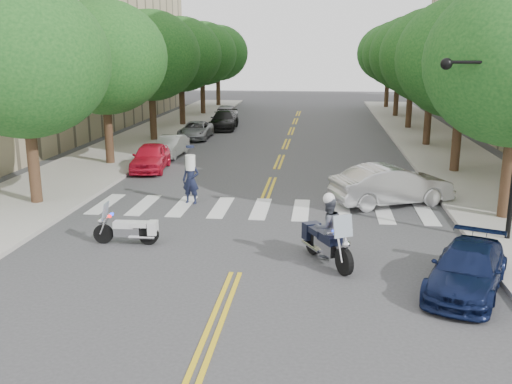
% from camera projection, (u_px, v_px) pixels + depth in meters
% --- Properties ---
extents(ground, '(140.00, 140.00, 0.00)m').
position_uv_depth(ground, '(236.00, 273.00, 15.67)').
color(ground, '#38383A').
rests_on(ground, ground).
extents(sidewalk_left, '(5.00, 60.00, 0.15)m').
position_uv_depth(sidewalk_left, '(144.00, 140.00, 37.91)').
color(sidewalk_left, '#9E9991').
rests_on(sidewalk_left, ground).
extents(sidewalk_right, '(5.00, 60.00, 0.15)m').
position_uv_depth(sidewalk_right, '(437.00, 146.00, 35.79)').
color(sidewalk_right, '#9E9991').
rests_on(sidewalk_right, ground).
extents(tree_l_0, '(6.40, 6.40, 8.45)m').
position_uv_depth(tree_l_0, '(24.00, 61.00, 21.08)').
color(tree_l_0, '#382316').
rests_on(tree_l_0, ground).
extents(tree_l_1, '(6.40, 6.40, 8.45)m').
position_uv_depth(tree_l_1, '(104.00, 58.00, 28.78)').
color(tree_l_1, '#382316').
rests_on(tree_l_1, ground).
extents(tree_l_2, '(6.40, 6.40, 8.45)m').
position_uv_depth(tree_l_2, '(150.00, 56.00, 36.49)').
color(tree_l_2, '#382316').
rests_on(tree_l_2, ground).
extents(tree_l_3, '(6.40, 6.40, 8.45)m').
position_uv_depth(tree_l_3, '(181.00, 55.00, 44.20)').
color(tree_l_3, '#382316').
rests_on(tree_l_3, ground).
extents(tree_l_4, '(6.40, 6.40, 8.45)m').
position_uv_depth(tree_l_4, '(202.00, 54.00, 51.90)').
color(tree_l_4, '#382316').
rests_on(tree_l_4, ground).
extents(tree_l_5, '(6.40, 6.40, 8.45)m').
position_uv_depth(tree_l_5, '(218.00, 53.00, 59.61)').
color(tree_l_5, '#382316').
rests_on(tree_l_5, ground).
extents(tree_r_1, '(6.40, 6.40, 8.45)m').
position_uv_depth(tree_r_1, '(464.00, 58.00, 26.82)').
color(tree_r_1, '#382316').
rests_on(tree_r_1, ground).
extents(tree_r_2, '(6.40, 6.40, 8.45)m').
position_uv_depth(tree_r_2, '(432.00, 56.00, 34.53)').
color(tree_r_2, '#382316').
rests_on(tree_r_2, ground).
extents(tree_r_3, '(6.40, 6.40, 8.45)m').
position_uv_depth(tree_r_3, '(413.00, 55.00, 42.24)').
color(tree_r_3, '#382316').
rests_on(tree_r_3, ground).
extents(tree_r_4, '(6.40, 6.40, 8.45)m').
position_uv_depth(tree_r_4, '(399.00, 54.00, 49.94)').
color(tree_r_4, '#382316').
rests_on(tree_r_4, ground).
extents(tree_r_5, '(6.40, 6.40, 8.45)m').
position_uv_depth(tree_r_5, '(389.00, 53.00, 57.65)').
color(tree_r_5, '#382316').
rests_on(tree_r_5, ground).
extents(traffic_signal_pole, '(2.82, 0.42, 6.00)m').
position_uv_depth(traffic_signal_pole, '(503.00, 126.00, 17.27)').
color(traffic_signal_pole, black).
rests_on(traffic_signal_pole, ground).
extents(motorcycle_police, '(1.48, 2.36, 2.08)m').
position_uv_depth(motorcycle_police, '(327.00, 232.00, 16.23)').
color(motorcycle_police, black).
rests_on(motorcycle_police, ground).
extents(motorcycle_parked, '(2.08, 0.51, 1.34)m').
position_uv_depth(motorcycle_parked, '(132.00, 230.00, 17.89)').
color(motorcycle_parked, black).
rests_on(motorcycle_parked, ground).
extents(officer_standing, '(0.75, 0.55, 1.88)m').
position_uv_depth(officer_standing, '(191.00, 180.00, 22.52)').
color(officer_standing, '#161A32').
rests_on(officer_standing, ground).
extents(convertible, '(5.05, 3.43, 1.58)m').
position_uv_depth(convertible, '(392.00, 185.00, 22.38)').
color(convertible, '#B6B6B8').
rests_on(convertible, ground).
extents(sedan_blue, '(3.04, 4.34, 1.17)m').
position_uv_depth(sedan_blue, '(467.00, 269.00, 14.38)').
color(sedan_blue, '#0D1638').
rests_on(sedan_blue, ground).
extents(parked_car_a, '(2.02, 4.15, 1.36)m').
position_uv_depth(parked_car_a, '(151.00, 157.00, 28.73)').
color(parked_car_a, red).
rests_on(parked_car_a, ground).
extents(parked_car_b, '(1.45, 3.64, 1.18)m').
position_uv_depth(parked_car_b, '(170.00, 146.00, 32.46)').
color(parked_car_b, white).
rests_on(parked_car_b, ground).
extents(parked_car_c, '(2.04, 4.26, 1.17)m').
position_uv_depth(parked_car_c, '(196.00, 130.00, 38.87)').
color(parked_car_c, '#96989D').
rests_on(parked_car_c, ground).
extents(parked_car_d, '(2.12, 4.80, 1.37)m').
position_uv_depth(parked_car_d, '(224.00, 120.00, 43.54)').
color(parked_car_d, black).
rests_on(parked_car_d, ground).
extents(parked_car_e, '(1.90, 4.44, 1.49)m').
position_uv_depth(parked_car_e, '(226.00, 114.00, 47.13)').
color(parked_car_e, '#A7A6AC').
rests_on(parked_car_e, ground).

